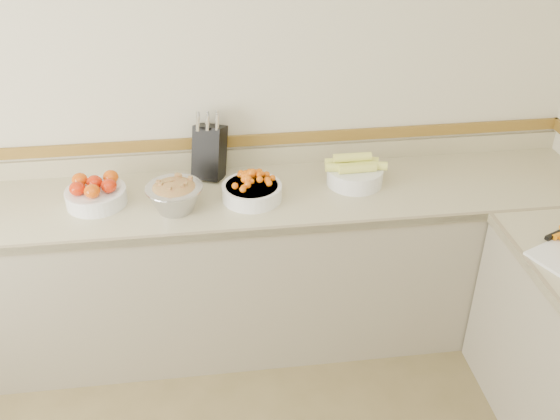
{
  "coord_description": "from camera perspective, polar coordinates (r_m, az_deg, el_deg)",
  "views": [
    {
      "loc": [
        0.04,
        -1.01,
        2.47
      ],
      "look_at": [
        0.35,
        1.35,
        1.0
      ],
      "focal_mm": 40.0,
      "sensor_mm": 36.0,
      "label": 1
    }
  ],
  "objects": [
    {
      "name": "rhubarb_bowl",
      "position": [
        2.99,
        -9.6,
        1.34
      ],
      "size": [
        0.27,
        0.27,
        0.15
      ],
      "color": "#B2B2BA",
      "rests_on": "counter_back"
    },
    {
      "name": "cherry_tomato_bowl",
      "position": [
        3.05,
        -2.6,
        1.94
      ],
      "size": [
        0.3,
        0.3,
        0.15
      ],
      "color": "white",
      "rests_on": "counter_back"
    },
    {
      "name": "back_wall",
      "position": [
        3.23,
        -7.8,
        10.18
      ],
      "size": [
        4.0,
        0.0,
        4.0
      ],
      "primitive_type": "plane",
      "rotation": [
        1.57,
        0.0,
        0.0
      ],
      "color": "beige",
      "rests_on": "ground_plane"
    },
    {
      "name": "corn_bowl",
      "position": [
        3.21,
        6.85,
        3.45
      ],
      "size": [
        0.32,
        0.29,
        0.17
      ],
      "color": "white",
      "rests_on": "counter_back"
    },
    {
      "name": "tomato_bowl",
      "position": [
        3.13,
        -16.51,
        1.51
      ],
      "size": [
        0.29,
        0.29,
        0.14
      ],
      "color": "white",
      "rests_on": "counter_back"
    },
    {
      "name": "counter_back",
      "position": [
        3.36,
        -6.69,
        -5.44
      ],
      "size": [
        4.0,
        0.65,
        1.08
      ],
      "color": "#C2B78D",
      "rests_on": "ground_plane"
    },
    {
      "name": "knife_block",
      "position": [
        3.24,
        -6.48,
        5.42
      ],
      "size": [
        0.21,
        0.22,
        0.36
      ],
      "color": "black",
      "rests_on": "counter_back"
    }
  ]
}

